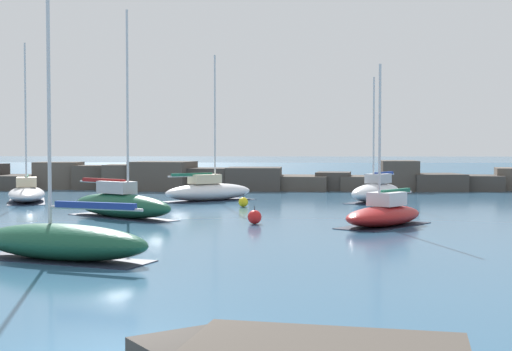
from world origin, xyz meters
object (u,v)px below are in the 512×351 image
(sailboat_moored_3, at_px, (27,193))
(sailboat_moored_5, at_px, (208,191))
(sailboat_moored_0, at_px, (121,203))
(mooring_buoy_orange_near, at_px, (243,202))
(sailboat_moored_1, at_px, (376,191))
(sailboat_moored_4, at_px, (63,241))
(mooring_buoy_far_side, at_px, (255,217))
(sailboat_moored_2, at_px, (384,214))

(sailboat_moored_3, distance_m, sailboat_moored_5, 12.45)
(sailboat_moored_0, distance_m, mooring_buoy_orange_near, 9.29)
(sailboat_moored_1, height_order, sailboat_moored_3, sailboat_moored_3)
(sailboat_moored_4, bearing_deg, mooring_buoy_far_side, 63.21)
(sailboat_moored_1, bearing_deg, sailboat_moored_5, 177.82)
(mooring_buoy_far_side, bearing_deg, sailboat_moored_1, 62.48)
(sailboat_moored_0, relative_size, mooring_buoy_far_side, 12.40)
(sailboat_moored_5, height_order, mooring_buoy_far_side, sailboat_moored_5)
(sailboat_moored_1, distance_m, sailboat_moored_2, 15.17)
(sailboat_moored_1, height_order, sailboat_moored_5, sailboat_moored_5)
(sailboat_moored_1, bearing_deg, sailboat_moored_4, -117.21)
(mooring_buoy_far_side, bearing_deg, sailboat_moored_5, 104.80)
(sailboat_moored_3, bearing_deg, mooring_buoy_far_side, -39.85)
(sailboat_moored_0, distance_m, mooring_buoy_far_side, 7.80)
(sailboat_moored_5, bearing_deg, sailboat_moored_2, -56.93)
(sailboat_moored_4, bearing_deg, sailboat_moored_2, 42.40)
(sailboat_moored_1, height_order, mooring_buoy_far_side, sailboat_moored_1)
(sailboat_moored_2, xyz_separation_m, mooring_buoy_far_side, (-6.15, 0.51, -0.24))
(sailboat_moored_4, relative_size, mooring_buoy_orange_near, 12.74)
(sailboat_moored_3, bearing_deg, sailboat_moored_2, -32.18)
(sailboat_moored_0, bearing_deg, sailboat_moored_4, -84.02)
(sailboat_moored_3, height_order, mooring_buoy_orange_near, sailboat_moored_3)
(sailboat_moored_0, relative_size, sailboat_moored_5, 1.07)
(sailboat_moored_0, xyz_separation_m, mooring_buoy_orange_near, (6.03, 7.05, -0.44))
(mooring_buoy_far_side, bearing_deg, sailboat_moored_4, -116.79)
(sailboat_moored_3, distance_m, mooring_buoy_far_side, 21.29)
(sailboat_moored_4, distance_m, sailboat_moored_5, 26.45)
(sailboat_moored_0, distance_m, sailboat_moored_4, 14.33)
(sailboat_moored_2, relative_size, sailboat_moored_4, 0.74)
(sailboat_moored_2, xyz_separation_m, mooring_buoy_orange_near, (-7.35, 10.45, -0.27))
(sailboat_moored_1, relative_size, mooring_buoy_far_side, 9.67)
(sailboat_moored_0, height_order, mooring_buoy_far_side, sailboat_moored_0)
(sailboat_moored_1, relative_size, sailboat_moored_3, 0.79)
(sailboat_moored_0, height_order, sailboat_moored_2, sailboat_moored_0)
(sailboat_moored_3, height_order, sailboat_moored_5, sailboat_moored_3)
(sailboat_moored_1, xyz_separation_m, mooring_buoy_far_side, (-7.60, -14.59, -0.39))
(sailboat_moored_2, relative_size, sailboat_moored_3, 0.70)
(sailboat_moored_3, xyz_separation_m, mooring_buoy_far_side, (16.34, -13.64, -0.28))
(sailboat_moored_2, height_order, mooring_buoy_orange_near, sailboat_moored_2)
(sailboat_moored_1, relative_size, sailboat_moored_5, 0.83)
(sailboat_moored_3, distance_m, mooring_buoy_orange_near, 15.59)
(sailboat_moored_1, distance_m, sailboat_moored_4, 29.18)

